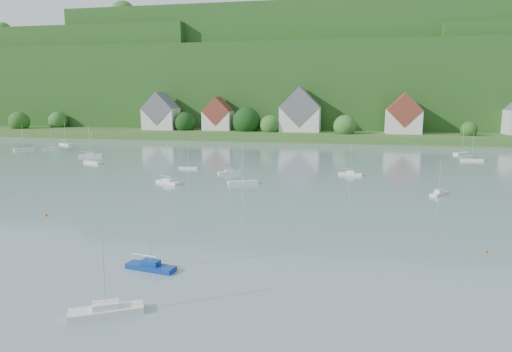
# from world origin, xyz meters

# --- Properties ---
(far_shore_strip) EXTENTS (600.00, 60.00, 3.00)m
(far_shore_strip) POSITION_xyz_m (0.00, 200.00, 1.50)
(far_shore_strip) COLOR #2F5921
(far_shore_strip) RESTS_ON ground
(forested_ridge) EXTENTS (620.00, 181.22, 69.89)m
(forested_ridge) POSITION_xyz_m (0.39, 268.57, 22.89)
(forested_ridge) COLOR #164516
(forested_ridge) RESTS_ON ground
(village_building_0) EXTENTS (14.00, 10.40, 16.00)m
(village_building_0) POSITION_xyz_m (-55.00, 187.00, 9.51)
(village_building_0) COLOR beige
(village_building_0) RESTS_ON far_shore_strip
(village_building_1) EXTENTS (12.00, 9.36, 14.00)m
(village_building_1) POSITION_xyz_m (-30.00, 189.00, 8.75)
(village_building_1) COLOR beige
(village_building_1) RESTS_ON far_shore_strip
(village_building_2) EXTENTS (16.00, 11.44, 18.00)m
(village_building_2) POSITION_xyz_m (5.00, 188.00, 10.27)
(village_building_2) COLOR beige
(village_building_2) RESTS_ON far_shore_strip
(village_building_3) EXTENTS (13.00, 10.40, 15.50)m
(village_building_3) POSITION_xyz_m (45.00, 186.00, 9.43)
(village_building_3) COLOR beige
(village_building_3) RESTS_ON far_shore_strip
(near_sailboat_1) EXTENTS (5.40, 2.31, 7.06)m
(near_sailboat_1) POSITION_xyz_m (6.10, 41.42, 0.41)
(near_sailboat_1) COLOR navy
(near_sailboat_1) RESTS_ON ground
(near_sailboat_3) EXTENTS (5.85, 4.22, 7.81)m
(near_sailboat_3) POSITION_xyz_m (6.72, 31.67, 0.43)
(near_sailboat_3) COLOR silver
(near_sailboat_3) RESTS_ON ground
(mooring_buoy_2) EXTENTS (0.37, 0.37, 0.37)m
(mooring_buoy_2) POSITION_xyz_m (40.67, 53.91, 0.00)
(mooring_buoy_2) COLOR #CA5600
(mooring_buoy_2) RESTS_ON ground
(mooring_buoy_3) EXTENTS (0.40, 0.40, 0.40)m
(mooring_buoy_3) POSITION_xyz_m (-17.81, 57.91, 0.00)
(mooring_buoy_3) COLOR #CA5600
(mooring_buoy_3) RESTS_ON ground
(far_sailboat_cluster) EXTENTS (199.66, 67.11, 8.71)m
(far_sailboat_cluster) POSITION_xyz_m (0.36, 116.41, 0.37)
(far_sailboat_cluster) COLOR silver
(far_sailboat_cluster) RESTS_ON ground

